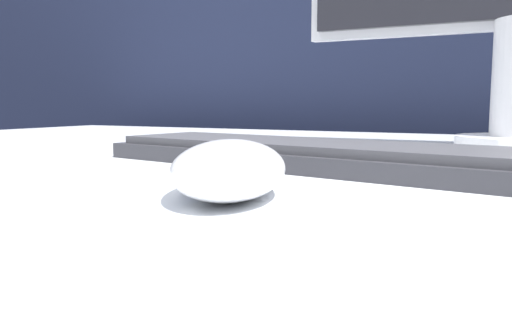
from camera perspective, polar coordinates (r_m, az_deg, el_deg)
name	(u,v)px	position (r m, az deg, el deg)	size (l,w,h in m)	color
partition_panel	(419,144)	(1.19, 18.16, 1.75)	(5.00, 0.03, 1.46)	black
computer_mouse_near	(229,169)	(0.32, -3.05, -1.01)	(0.11, 0.14, 0.04)	white
keyboard	(313,155)	(0.47, 6.51, 0.60)	(0.46, 0.19, 0.02)	#28282D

